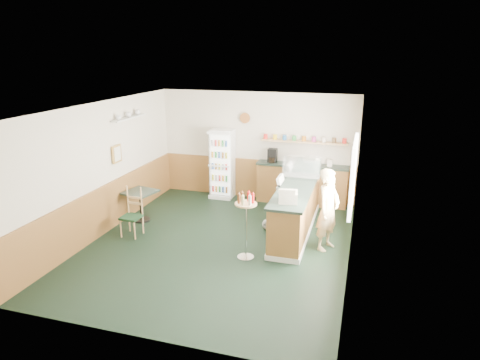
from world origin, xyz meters
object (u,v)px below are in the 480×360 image
at_px(display_case, 302,168).
at_px(condiment_stand, 246,217).
at_px(shopkeeper, 328,210).
at_px(cafe_table, 141,200).
at_px(cash_register, 288,197).
at_px(cafe_chair, 133,210).
at_px(drinks_fridge, 222,164).

xyz_separation_m(display_case, condiment_stand, (-0.68, -2.06, -0.43)).
height_order(shopkeeper, cafe_table, shopkeeper).
relative_size(cash_register, condiment_stand, 0.28).
distance_m(display_case, cafe_chair, 3.68).
bearing_deg(shopkeeper, drinks_fridge, 75.09).
relative_size(display_case, cafe_table, 1.07).
distance_m(drinks_fridge, condiment_stand, 3.49).
relative_size(drinks_fridge, cafe_table, 2.36).
relative_size(display_case, cafe_chair, 0.79).
xyz_separation_m(drinks_fridge, condiment_stand, (1.52, -3.14, -0.08)).
bearing_deg(cash_register, condiment_stand, -154.97).
bearing_deg(cash_register, cafe_table, 161.04).
relative_size(drinks_fridge, display_case, 2.21).
bearing_deg(cafe_chair, condiment_stand, -6.74).
distance_m(display_case, condiment_stand, 2.21).
bearing_deg(shopkeeper, cafe_chair, 120.38).
relative_size(drinks_fridge, condiment_stand, 1.42).
xyz_separation_m(display_case, shopkeeper, (0.70, -1.24, -0.44)).
bearing_deg(cash_register, cafe_chair, 172.70).
xyz_separation_m(cash_register, shopkeeper, (0.70, 0.37, -0.31)).
relative_size(shopkeeper, cafe_chair, 1.57).
distance_m(shopkeeper, cafe_table, 4.12).
bearing_deg(cafe_table, cafe_chair, -73.43).
bearing_deg(condiment_stand, drinks_fridge, 115.76).
distance_m(shopkeeper, condiment_stand, 1.61).
relative_size(shopkeeper, condiment_stand, 1.27).
relative_size(condiment_stand, cafe_chair, 1.24).
relative_size(condiment_stand, cafe_table, 1.67).
bearing_deg(cafe_chair, cash_register, 3.15).
height_order(drinks_fridge, shopkeeper, drinks_fridge).
relative_size(drinks_fridge, cash_register, 4.99).
relative_size(display_case, condiment_stand, 0.64).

